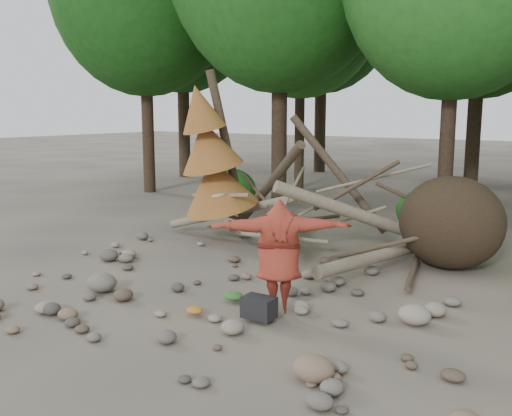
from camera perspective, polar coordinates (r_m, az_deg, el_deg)
The scene contains 13 objects.
ground at distance 10.30m, azimuth -2.55°, elevation -9.14°, with size 120.00×120.00×0.00m, color #514C44.
deadfall_pile at distance 12.83m, azimuth 16.37°, elevation -1.35°, with size 8.55×5.24×3.30m.
dead_conifer at distance 14.37m, azimuth -4.42°, elevation 4.85°, with size 2.06×2.16×4.35m.
bush_left at distance 18.99m, azimuth -2.70°, elevation 1.83°, with size 1.80×1.80×1.44m, color #195115.
bush_mid at distance 16.60m, azimuth 16.20°, elevation -0.25°, with size 1.40×1.40×1.12m, color #23671E.
frisbee_thrower at distance 9.21m, azimuth 2.29°, elevation -4.83°, with size 2.25×1.83×1.93m.
backpack at distance 9.24m, azimuth 0.30°, elevation -10.25°, with size 0.51×0.34×0.34m, color black.
cloth_green at distance 10.13m, azimuth -2.25°, elevation -9.05°, with size 0.37×0.31×0.14m, color #2F6528.
cloth_orange at distance 9.54m, azimuth -6.15°, elevation -10.40°, with size 0.30×0.24×0.11m, color #B8691F.
boulder_front_left at distance 11.04m, azimuth -15.17°, elevation -7.21°, with size 0.58×0.53×0.35m, color #6F675C.
boulder_front_right at distance 7.39m, azimuth 5.76°, elevation -15.68°, with size 0.54×0.49×0.32m, color #7E644E.
boulder_mid_right at distance 9.45m, azimuth 15.56°, elevation -10.25°, with size 0.52×0.47×0.31m, color gray.
boulder_mid_left at distance 13.21m, azimuth -14.51°, elevation -4.58°, with size 0.45×0.41×0.27m, color #575149.
Camera 1 is at (5.90, -7.76, 3.33)m, focal length 40.00 mm.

